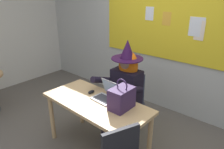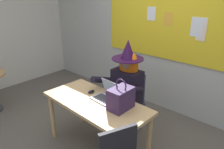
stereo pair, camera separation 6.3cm
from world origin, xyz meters
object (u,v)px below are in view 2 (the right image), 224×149
chair_at_desk (129,98)px  computer_mouse (91,92)px  desk_main (96,108)px  person_costumed (124,83)px  laptop (106,94)px  handbag (121,98)px

chair_at_desk → computer_mouse: chair_at_desk is taller
desk_main → chair_at_desk: 0.70m
chair_at_desk → computer_mouse: (-0.23, -0.56, 0.24)m
chair_at_desk → person_costumed: bearing=1.5°
desk_main → laptop: bearing=75.9°
computer_mouse → desk_main: bearing=-32.5°
computer_mouse → person_costumed: bearing=60.8°
person_costumed → handbag: (0.33, -0.49, 0.08)m
computer_mouse → laptop: bearing=3.6°
computer_mouse → handbag: (0.56, -0.05, 0.12)m
person_costumed → laptop: size_ratio=4.46×
handbag → laptop: bearing=166.6°
computer_mouse → handbag: 0.57m
laptop → computer_mouse: 0.26m
desk_main → person_costumed: bearing=89.3°
person_costumed → handbag: bearing=33.7°
laptop → desk_main: bearing=-99.9°
person_costumed → desk_main: bearing=-1.6°
chair_at_desk → handbag: size_ratio=2.42×
chair_at_desk → person_costumed: 0.31m
desk_main → computer_mouse: computer_mouse is taller
chair_at_desk → computer_mouse: size_ratio=8.81×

